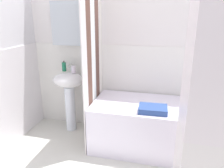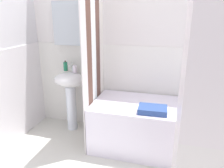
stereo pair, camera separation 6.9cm
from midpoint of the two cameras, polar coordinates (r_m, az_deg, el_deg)
name	(u,v)px [view 1 (the left image)]	position (r m, az deg, el deg)	size (l,w,h in m)	color
wall_back_tiled	(139,50)	(2.91, 6.32, 8.64)	(3.60, 0.18, 2.40)	silver
sink	(69,89)	(3.07, -11.69, -1.20)	(0.44, 0.34, 0.84)	white
faucet	(70,67)	(3.06, -11.38, 4.34)	(0.03, 0.12, 0.12)	silver
soap_dispenser	(64,67)	(3.09, -12.96, 4.42)	(0.06, 0.06, 0.14)	#1C744F
toothbrush_cup	(73,69)	(2.98, -10.61, 3.76)	(0.06, 0.06, 0.10)	silver
bathtub	(155,126)	(2.77, 10.32, -10.77)	(1.50, 0.73, 0.57)	white
shower_curtain	(93,66)	(2.65, -5.61, 4.70)	(0.01, 0.73, 2.00)	white
shampoo_bottle	(212,95)	(2.94, 23.85, -2.72)	(0.07, 0.07, 0.15)	white
body_wash_bottle	(204,93)	(2.90, 22.22, -2.20)	(0.06, 0.06, 0.20)	#2D5998
towel_folded	(153,109)	(2.44, 9.77, -6.44)	(0.31, 0.22, 0.06)	#304C8D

